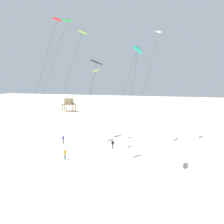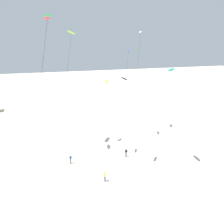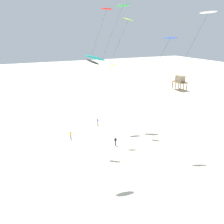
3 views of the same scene
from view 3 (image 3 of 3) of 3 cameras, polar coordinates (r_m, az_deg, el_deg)
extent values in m
plane|color=beige|center=(42.65, -7.26, -7.83)|extent=(260.00, 260.00, 0.00)
ellipsoid|color=blue|center=(37.78, 15.02, 18.18)|extent=(1.38, 2.49, 0.30)
cylinder|color=#262626|center=(38.73, 7.04, 4.38)|extent=(4.61, 7.99, 18.94)
ellipsoid|color=red|center=(49.26, -1.40, 25.32)|extent=(1.38, 2.64, 0.56)
cylinder|color=#262626|center=(50.36, -6.51, 11.11)|extent=(4.56, 7.89, 24.30)
ellipsoid|color=yellow|center=(40.10, 0.29, 12.05)|extent=(1.08, 1.98, 0.64)
cylinder|color=#262626|center=(42.03, -3.65, 2.36)|extent=(2.91, 5.03, 14.19)
ellipsoid|color=#8CD833|center=(46.56, 4.27, 23.02)|extent=(2.06, 1.93, 0.82)
cylinder|color=#262626|center=(47.63, -1.71, 9.47)|extent=(4.64, 8.03, 22.24)
ellipsoid|color=teal|center=(29.51, -4.51, 13.92)|extent=(1.50, 2.88, 1.06)
cylinder|color=#262626|center=(31.84, -7.29, -1.35)|extent=(1.83, 3.15, 16.55)
ellipsoid|color=green|center=(50.45, 2.86, 26.00)|extent=(2.17, 3.05, 0.76)
cylinder|color=#262626|center=(51.22, -3.37, 11.73)|extent=(5.26, 9.10, 24.98)
ellipsoid|color=black|center=(36.79, -5.14, 12.94)|extent=(2.09, 2.21, 1.09)
cylinder|color=#262626|center=(38.89, -7.75, 1.56)|extent=(2.07, 3.57, 15.24)
ellipsoid|color=white|center=(37.28, 23.86, 22.73)|extent=(1.73, 2.63, 0.63)
cylinder|color=#262626|center=(37.14, 14.84, 6.02)|extent=(4.49, 7.78, 22.49)
cylinder|color=#4C4738|center=(49.70, -3.72, -2.99)|extent=(0.22, 0.22, 0.88)
cube|color=#2D4CA5|center=(49.42, -3.74, -2.21)|extent=(0.37, 0.27, 0.58)
sphere|color=beige|center=(49.27, -3.75, -1.77)|extent=(0.20, 0.20, 0.20)
cylinder|color=#2D4CA5|center=(49.61, -3.78, -2.06)|extent=(0.19, 0.51, 0.39)
cylinder|color=#2D4CA5|center=(49.20, -3.71, -2.25)|extent=(0.19, 0.51, 0.39)
cylinder|color=navy|center=(44.08, -10.70, -6.43)|extent=(0.22, 0.22, 0.88)
cube|color=gold|center=(43.77, -10.76, -5.57)|extent=(0.27, 0.38, 0.58)
sphere|color=#9E7051|center=(43.60, -10.79, -5.09)|extent=(0.20, 0.20, 0.20)
cylinder|color=gold|center=(43.75, -11.05, -5.53)|extent=(0.51, 0.21, 0.39)
cylinder|color=gold|center=(43.74, -10.48, -5.49)|extent=(0.51, 0.21, 0.39)
cylinder|color=navy|center=(41.00, 0.90, -8.17)|extent=(0.22, 0.22, 0.88)
cube|color=black|center=(40.66, 0.91, -7.26)|extent=(0.39, 0.31, 0.58)
sphere|color=tan|center=(40.48, 0.91, -6.76)|extent=(0.20, 0.20, 0.20)
cylinder|color=black|center=(40.50, 1.13, -7.30)|extent=(0.26, 0.50, 0.39)
cylinder|color=black|center=(40.77, 0.68, -7.10)|extent=(0.26, 0.50, 0.39)
cylinder|color=#846647|center=(85.31, 15.52, 6.75)|extent=(0.28, 0.28, 2.78)
cylinder|color=#846647|center=(82.19, 17.38, 6.09)|extent=(0.28, 0.28, 2.78)
cylinder|color=#846647|center=(87.20, 17.03, 6.88)|extent=(0.28, 0.28, 2.78)
cylinder|color=#846647|center=(84.15, 18.91, 6.23)|extent=(0.28, 0.28, 2.78)
cylinder|color=#846647|center=(86.25, 16.28, 6.82)|extent=(0.28, 0.28, 2.78)
cylinder|color=#846647|center=(83.16, 18.15, 6.16)|extent=(0.28, 0.28, 2.78)
cube|color=#846647|center=(84.38, 17.31, 7.49)|extent=(5.30, 3.69, 0.24)
cube|color=#9E896B|center=(84.14, 17.39, 8.31)|extent=(2.92, 2.21, 2.23)
camera|label=1|loc=(31.21, -61.54, -4.11)|focal=32.95mm
camera|label=2|loc=(53.57, -53.63, 14.08)|focal=40.15mm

